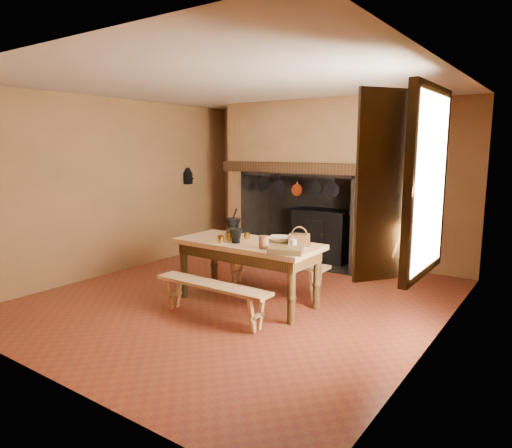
{
  "coord_description": "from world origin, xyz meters",
  "views": [
    {
      "loc": [
        3.58,
        -4.78,
        2.02
      ],
      "look_at": [
        0.02,
        0.3,
        0.98
      ],
      "focal_mm": 32.0,
      "sensor_mm": 36.0,
      "label": 1
    }
  ],
  "objects_px": {
    "iron_range": "(322,235)",
    "mixing_bowl": "(280,239)",
    "work_table": "(248,251)",
    "coffee_grinder": "(233,233)",
    "bench_front": "(212,292)",
    "wicker_basket": "(299,239)"
  },
  "relations": [
    {
      "from": "iron_range",
      "to": "mixing_bowl",
      "type": "distance_m",
      "value": 2.44
    },
    {
      "from": "work_table",
      "to": "mixing_bowl",
      "type": "height_order",
      "value": "mixing_bowl"
    },
    {
      "from": "coffee_grinder",
      "to": "mixing_bowl",
      "type": "xyz_separation_m",
      "value": [
        0.63,
        0.18,
        -0.03
      ]
    },
    {
      "from": "iron_range",
      "to": "bench_front",
      "type": "xyz_separation_m",
      "value": [
        0.22,
        -3.28,
        -0.15
      ]
    },
    {
      "from": "iron_range",
      "to": "mixing_bowl",
      "type": "height_order",
      "value": "iron_range"
    },
    {
      "from": "work_table",
      "to": "coffee_grinder",
      "type": "relative_size",
      "value": 10.35
    },
    {
      "from": "work_table",
      "to": "coffee_grinder",
      "type": "height_order",
      "value": "coffee_grinder"
    },
    {
      "from": "work_table",
      "to": "bench_front",
      "type": "xyz_separation_m",
      "value": [
        -0.0,
        -0.72,
        -0.36
      ]
    },
    {
      "from": "mixing_bowl",
      "to": "wicker_basket",
      "type": "distance_m",
      "value": 0.32
    },
    {
      "from": "wicker_basket",
      "to": "coffee_grinder",
      "type": "bearing_deg",
      "value": 163.12
    },
    {
      "from": "coffee_grinder",
      "to": "mixing_bowl",
      "type": "bearing_deg",
      "value": 7.62
    },
    {
      "from": "bench_front",
      "to": "wicker_basket",
      "type": "relative_size",
      "value": 5.17
    },
    {
      "from": "iron_range",
      "to": "bench_front",
      "type": "bearing_deg",
      "value": -86.09
    },
    {
      "from": "work_table",
      "to": "bench_front",
      "type": "bearing_deg",
      "value": -90.0
    },
    {
      "from": "bench_front",
      "to": "coffee_grinder",
      "type": "height_order",
      "value": "coffee_grinder"
    },
    {
      "from": "wicker_basket",
      "to": "iron_range",
      "type": "bearing_deg",
      "value": 86.02
    },
    {
      "from": "mixing_bowl",
      "to": "wicker_basket",
      "type": "bearing_deg",
      "value": -9.35
    },
    {
      "from": "iron_range",
      "to": "work_table",
      "type": "bearing_deg",
      "value": -84.98
    },
    {
      "from": "iron_range",
      "to": "wicker_basket",
      "type": "relative_size",
      "value": 5.25
    },
    {
      "from": "work_table",
      "to": "wicker_basket",
      "type": "xyz_separation_m",
      "value": [
        0.66,
        0.17,
        0.21
      ]
    },
    {
      "from": "iron_range",
      "to": "coffee_grinder",
      "type": "distance_m",
      "value": 2.55
    },
    {
      "from": "wicker_basket",
      "to": "work_table",
      "type": "bearing_deg",
      "value": 169.64
    }
  ]
}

